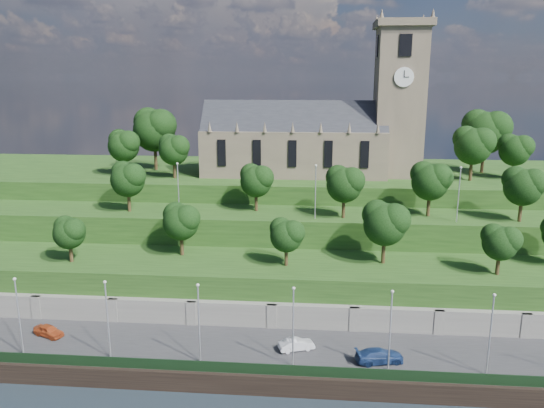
# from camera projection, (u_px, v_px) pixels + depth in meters

# --- Properties ---
(ground) EXTENTS (320.00, 320.00, 0.00)m
(ground) POSITION_uv_depth(u_px,v_px,m) (311.00, 397.00, 54.27)
(ground) COLOR black
(ground) RESTS_ON ground
(promenade) EXTENTS (160.00, 12.00, 2.00)m
(promenade) POSITION_uv_depth(u_px,v_px,m) (312.00, 358.00, 59.85)
(promenade) COLOR #2D2D30
(promenade) RESTS_ON ground
(quay_wall) EXTENTS (160.00, 0.50, 2.20)m
(quay_wall) POSITION_uv_depth(u_px,v_px,m) (311.00, 388.00, 53.97)
(quay_wall) COLOR black
(quay_wall) RESTS_ON ground
(fence) EXTENTS (160.00, 0.10, 1.20)m
(fence) POSITION_uv_depth(u_px,v_px,m) (311.00, 371.00, 54.25)
(fence) COLOR black
(fence) RESTS_ON promenade
(retaining_wall) EXTENTS (160.00, 2.10, 5.00)m
(retaining_wall) POSITION_uv_depth(u_px,v_px,m) (313.00, 322.00, 65.29)
(retaining_wall) COLOR slate
(retaining_wall) RESTS_ON ground
(embankment_lower) EXTENTS (160.00, 12.00, 8.00)m
(embankment_lower) POSITION_uv_depth(u_px,v_px,m) (313.00, 292.00, 70.79)
(embankment_lower) COLOR #204316
(embankment_lower) RESTS_ON ground
(embankment_upper) EXTENTS (160.00, 10.00, 12.00)m
(embankment_upper) POSITION_uv_depth(u_px,v_px,m) (314.00, 252.00, 80.98)
(embankment_upper) COLOR #204316
(embankment_upper) RESTS_ON ground
(hilltop) EXTENTS (160.00, 32.00, 15.00)m
(hilltop) POSITION_uv_depth(u_px,v_px,m) (315.00, 209.00, 100.99)
(hilltop) COLOR #204316
(hilltop) RESTS_ON ground
(church) EXTENTS (38.60, 12.35, 27.60)m
(church) POSITION_uv_depth(u_px,v_px,m) (321.00, 132.00, 93.54)
(church) COLOR brown
(church) RESTS_ON hilltop
(trees_lower) EXTENTS (68.51, 8.62, 8.40)m
(trees_lower) POSITION_uv_depth(u_px,v_px,m) (332.00, 228.00, 68.87)
(trees_lower) COLOR #342614
(trees_lower) RESTS_ON embankment_lower
(trees_upper) EXTENTS (62.96, 8.06, 8.08)m
(trees_upper) POSITION_uv_depth(u_px,v_px,m) (342.00, 181.00, 77.24)
(trees_upper) COLOR #342614
(trees_upper) RESTS_ON embankment_upper
(trees_hilltop) EXTENTS (73.11, 16.37, 11.56)m
(trees_hilltop) POSITION_uv_depth(u_px,v_px,m) (322.00, 136.00, 93.74)
(trees_hilltop) COLOR #342614
(trees_hilltop) RESTS_ON hilltop
(lamp_posts_promenade) EXTENTS (60.36, 0.36, 9.01)m
(lamp_posts_promenade) POSITION_uv_depth(u_px,v_px,m) (293.00, 322.00, 55.20)
(lamp_posts_promenade) COLOR #B2B2B7
(lamp_posts_promenade) RESTS_ON promenade
(lamp_posts_upper) EXTENTS (40.36, 0.36, 7.97)m
(lamp_posts_upper) POSITION_uv_depth(u_px,v_px,m) (315.00, 188.00, 75.62)
(lamp_posts_upper) COLOR #B2B2B7
(lamp_posts_upper) RESTS_ON embankment_upper
(car_left) EXTENTS (4.25, 2.97, 1.34)m
(car_left) POSITION_uv_depth(u_px,v_px,m) (49.00, 331.00, 62.78)
(car_left) COLOR #AA431C
(car_left) RESTS_ON promenade
(car_middle) EXTENTS (4.27, 2.71, 1.33)m
(car_middle) POSITION_uv_depth(u_px,v_px,m) (296.00, 344.00, 59.57)
(car_middle) COLOR silver
(car_middle) RESTS_ON promenade
(car_right) EXTENTS (5.54, 3.20, 1.51)m
(car_right) POSITION_uv_depth(u_px,v_px,m) (380.00, 356.00, 56.99)
(car_right) COLOR navy
(car_right) RESTS_ON promenade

